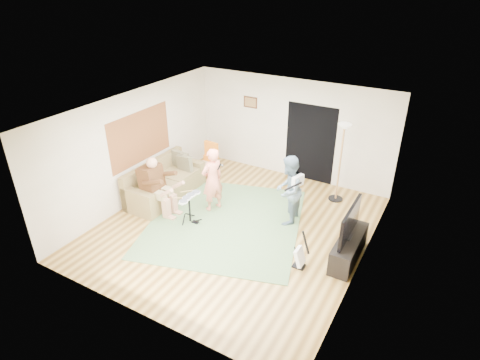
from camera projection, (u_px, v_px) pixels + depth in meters
name	position (u px, v px, depth m)	size (l,w,h in m)	color
floor	(235.00, 227.00, 8.97)	(6.00, 6.00, 0.00)	brown
walls	(235.00, 173.00, 8.35)	(5.50, 6.00, 2.70)	beige
ceiling	(235.00, 110.00, 7.72)	(6.00, 6.00, 0.00)	white
window_blinds	(140.00, 137.00, 9.61)	(2.05, 2.05, 0.00)	#96562E
doorway	(310.00, 144.00, 10.55)	(2.10, 2.10, 0.00)	black
picture_frame	(250.00, 102.00, 10.94)	(0.42, 0.03, 0.32)	#3F2314
area_rug	(225.00, 221.00, 9.15)	(3.31, 3.57, 0.02)	#537748
sofa	(163.00, 185.00, 10.09)	(0.91, 2.20, 0.89)	olive
drummer	(159.00, 192.00, 9.29)	(0.90, 0.50, 1.38)	#502E16
drum_kit	(190.00, 210.00, 9.02)	(0.37, 0.67, 0.69)	black
singer	(212.00, 180.00, 9.29)	(0.57, 0.37, 1.56)	#F38369
microphone	(219.00, 167.00, 9.03)	(0.06, 0.06, 0.24)	black
guitarist	(288.00, 190.00, 8.80)	(0.78, 0.61, 1.61)	slate
guitar_held	(298.00, 181.00, 8.58)	(0.12, 0.60, 0.26)	silver
guitar_spare	(300.00, 257.00, 7.65)	(0.30, 0.27, 0.84)	black
torchiere_lamp	(342.00, 149.00, 9.42)	(0.35, 0.35, 1.98)	black
dining_chair	(208.00, 167.00, 10.86)	(0.48, 0.50, 1.04)	tan
tv_cabinet	(349.00, 248.00, 7.87)	(0.40, 1.40, 0.50)	black
television	(350.00, 222.00, 7.62)	(0.06, 1.20, 0.65)	black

